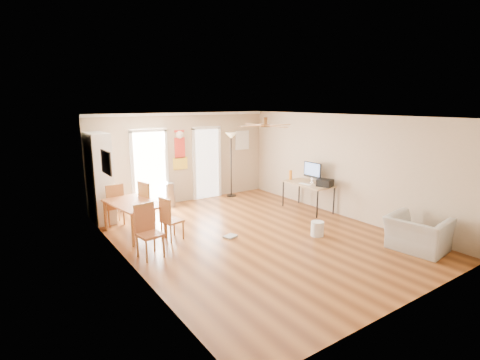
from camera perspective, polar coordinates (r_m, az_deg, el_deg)
floor at (r=8.16m, az=2.41°, el=-8.65°), size 7.00×7.00×0.00m
ceiling at (r=7.64m, az=2.58°, el=9.90°), size 5.50×7.00×0.00m
wall_back at (r=10.76m, az=-8.78°, el=3.45°), size 5.50×0.04×2.60m
wall_front at (r=5.51m, az=25.01°, el=-5.84°), size 5.50×0.04×2.60m
wall_left at (r=6.57m, az=-17.09°, el=-2.46°), size 0.04×7.00×2.60m
wall_right at (r=9.68m, az=15.64°, el=2.18°), size 0.04×7.00×2.60m
crown_molding at (r=7.64m, az=2.58°, el=9.60°), size 5.50×7.00×0.08m
kitchen_doorway at (r=10.38m, az=-13.92°, el=1.52°), size 0.90×0.10×2.10m
bathroom_doorway at (r=11.13m, az=-5.23°, el=2.52°), size 0.80×0.10×2.10m
wall_decal at (r=10.66m, az=-9.39°, el=4.70°), size 0.46×0.03×1.10m
ac_grille at (r=11.71m, az=0.33°, el=6.25°), size 0.50×0.04×0.60m
framed_poster at (r=7.82m, az=-20.22°, el=2.59°), size 0.04×0.66×0.48m
ceiling_fan at (r=7.41m, az=3.98°, el=8.50°), size 1.24×1.24×0.20m
bookshelf at (r=9.49m, az=-21.12°, el=0.34°), size 0.65×1.06×2.18m
dining_table at (r=8.48m, az=-16.16°, el=-5.73°), size 1.08×1.57×0.73m
dining_chair_right_a at (r=8.94m, az=-13.64°, el=-3.54°), size 0.53×0.53×1.07m
dining_chair_right_b at (r=7.92m, az=-10.57°, el=-5.93°), size 0.46×0.46×0.93m
dining_chair_near at (r=7.11m, az=-13.91°, el=-7.86°), size 0.47×0.47×1.02m
dining_chair_far at (r=9.24m, az=-19.20°, el=-3.59°), size 0.43×0.43×1.00m
trash_can at (r=10.46m, az=-10.99°, el=-2.26°), size 0.40×0.40×0.68m
torchiere_lamp at (r=11.25m, az=-1.38°, el=2.39°), size 0.42×0.42×1.99m
computer_desk at (r=10.09m, az=10.52°, el=-2.57°), size 0.69×1.39×0.74m
imac at (r=10.01m, az=11.24°, el=1.13°), size 0.24×0.61×0.56m
keyboard at (r=9.87m, az=10.15°, el=-0.62°), size 0.15×0.36×0.01m
printer at (r=9.71m, az=13.15°, el=-0.43°), size 0.41×0.44×0.19m
orange_bottle at (r=10.40m, az=7.90°, el=0.80°), size 0.09×0.09×0.26m
wastebasket_a at (r=8.26m, az=12.00°, el=-7.46°), size 0.32×0.32×0.33m
floor_cloth at (r=8.05m, az=-1.54°, el=-8.81°), size 0.33×0.29×0.04m
armchair at (r=8.07m, az=26.01°, el=-7.56°), size 1.07×1.18×0.69m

